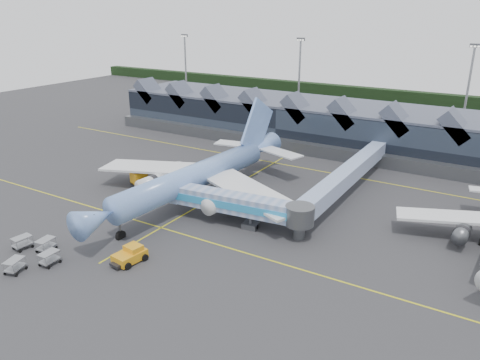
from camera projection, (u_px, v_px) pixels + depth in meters
The scene contains 10 objects.
ground at pixel (194, 209), 75.07m from camera, with size 260.00×260.00×0.00m, color #2E2D30.
taxi_stripes at pixel (227, 190), 83.08m from camera, with size 120.00×60.00×0.01m.
tree_line_far at pixel (383, 95), 162.47m from camera, with size 260.00×4.00×4.00m, color black.
terminal at pixel (293, 119), 113.78m from camera, with size 90.00×22.25×12.52m.
light_masts at pixel (422, 88), 110.77m from camera, with size 132.40×42.56×22.45m.
main_airliner at pixel (200, 175), 77.21m from camera, with size 40.90×47.14×15.13m.
jet_bridge at pixel (244, 206), 67.83m from camera, with size 23.63×5.69×4.99m.
fuel_truck at pixel (159, 174), 85.22m from camera, with size 6.08×10.28×3.51m.
pushback_tug at pixel (130, 255), 59.23m from camera, with size 3.36×4.84×2.03m.
baggage_carts at pixel (33, 252), 59.93m from camera, with size 8.39×8.12×1.69m.
Camera 1 is at (42.22, -54.86, 30.35)m, focal length 35.00 mm.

